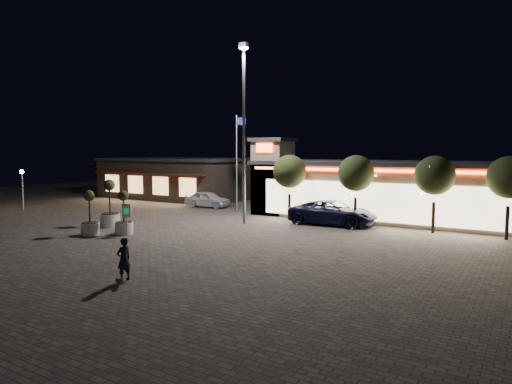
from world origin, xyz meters
The scene contains 18 objects.
ground centered at (0.00, 0.00, 0.00)m, with size 90.00×90.00×0.00m, color #675C53.
retail_building centered at (9.51, 15.82, 2.21)m, with size 20.40×8.40×6.10m.
restaurant_building centered at (-14.00, 19.97, 2.16)m, with size 16.40×11.00×4.30m.
floodlight_pole centered at (2.00, 8.00, 7.02)m, with size 0.60×0.40×12.38m.
flagpole centered at (-1.90, 13.00, 4.74)m, with size 0.95×0.10×8.00m.
lamp_post_west centered at (-18.00, 4.00, 2.46)m, with size 0.36×0.36×3.48m.
string_tree_a centered at (4.00, 11.00, 3.56)m, with size 2.42×2.42×4.79m.
string_tree_b centered at (9.00, 11.00, 3.56)m, with size 2.42×2.42×4.79m.
string_tree_c centered at (14.00, 11.00, 3.56)m, with size 2.42×2.42×4.79m.
string_tree_d centered at (18.00, 11.00, 3.56)m, with size 2.42×2.42×4.79m.
pickup_truck centered at (7.50, 10.75, 0.83)m, with size 2.76×5.99×1.67m, color black.
white_sedan centered at (-5.86, 14.00, 0.73)m, with size 1.72×4.28×1.46m, color white.
pedestrian centered at (5.76, -6.30, 0.85)m, with size 0.62×0.41×1.70m, color black.
dog centered at (6.28, -6.98, 0.26)m, with size 0.48×0.31×0.26m.
planter_left centered at (-4.88, 2.12, 0.98)m, with size 1.29×1.29×3.17m.
planter_mid centered at (-3.44, -0.62, 0.84)m, with size 1.11×1.11×2.72m.
planter_right centered at (-1.95, 0.67, 0.83)m, with size 1.09×1.09×2.69m.
valet_sign centered at (-1.35, 0.36, 1.35)m, with size 0.64×0.16×1.93m.
Camera 1 is at (19.34, -18.44, 5.06)m, focal length 32.00 mm.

